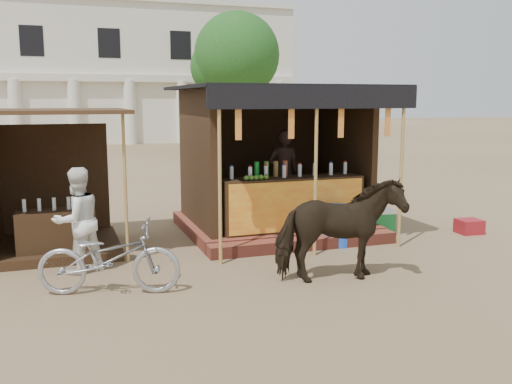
% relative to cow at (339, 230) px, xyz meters
% --- Properties ---
extents(ground, '(120.00, 120.00, 0.00)m').
position_rel_cow_xyz_m(ground, '(-0.74, -0.19, -0.74)').
color(ground, '#846B4C').
rests_on(ground, ground).
extents(main_stall, '(3.60, 3.61, 2.78)m').
position_rel_cow_xyz_m(main_stall, '(0.28, 3.17, 0.29)').
color(main_stall, brown).
rests_on(main_stall, ground).
extents(secondary_stall, '(2.40, 2.40, 2.38)m').
position_rel_cow_xyz_m(secondary_stall, '(-3.91, 3.04, 0.11)').
color(secondary_stall, '#331F12').
rests_on(secondary_stall, ground).
extents(cow, '(1.81, 0.95, 1.47)m').
position_rel_cow_xyz_m(cow, '(0.00, 0.00, 0.00)').
color(cow, black).
rests_on(cow, ground).
extents(motorbike, '(1.96, 1.12, 0.97)m').
position_rel_cow_xyz_m(motorbike, '(-3.08, 0.53, -0.25)').
color(motorbike, '#A0A2A9').
rests_on(motorbike, ground).
extents(bystander, '(0.95, 0.88, 1.57)m').
position_rel_cow_xyz_m(bystander, '(-3.43, 1.65, 0.05)').
color(bystander, white).
rests_on(bystander, ground).
extents(blue_barrel, '(0.51, 0.51, 0.71)m').
position_rel_cow_xyz_m(blue_barrel, '(0.90, 1.81, -0.38)').
color(blue_barrel, blue).
rests_on(blue_barrel, ground).
extents(red_crate, '(0.47, 0.43, 0.27)m').
position_rel_cow_xyz_m(red_crate, '(3.72, 1.81, -0.60)').
color(red_crate, maroon).
rests_on(red_crate, ground).
extents(cooler, '(0.68, 0.50, 0.46)m').
position_rel_cow_xyz_m(cooler, '(2.04, 2.41, -0.50)').
color(cooler, '#1C7E33').
rests_on(cooler, ground).
extents(background_building, '(26.00, 7.45, 8.18)m').
position_rel_cow_xyz_m(background_building, '(-2.74, 29.75, 3.24)').
color(background_building, silver).
rests_on(background_building, ground).
extents(tree, '(4.50, 4.40, 7.00)m').
position_rel_cow_xyz_m(tree, '(5.07, 21.95, 3.90)').
color(tree, '#382314').
rests_on(tree, ground).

